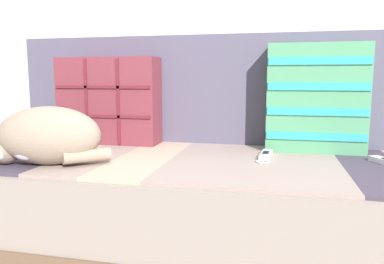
% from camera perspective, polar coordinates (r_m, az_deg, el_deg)
% --- Properties ---
extents(couch, '(1.84, 0.82, 0.41)m').
position_cam_1_polar(couch, '(1.44, 1.39, -11.92)').
color(couch, brown).
rests_on(couch, ground_plane).
extents(sofa_backrest, '(1.80, 0.14, 0.47)m').
position_cam_1_polar(sofa_backrest, '(1.69, 3.75, 6.48)').
color(sofa_backrest, '#514C60').
rests_on(sofa_backrest, couch).
extents(throw_pillow_quilted, '(0.44, 0.14, 0.37)m').
position_cam_1_polar(throw_pillow_quilted, '(1.68, -12.53, 4.66)').
color(throw_pillow_quilted, brown).
rests_on(throw_pillow_quilted, couch).
extents(throw_pillow_striped, '(0.37, 0.14, 0.41)m').
position_cam_1_polar(throw_pillow_striped, '(1.53, 18.34, 4.90)').
color(throw_pillow_striped, '#4C9366').
rests_on(throw_pillow_striped, couch).
extents(sleeping_cat, '(0.39, 0.26, 0.19)m').
position_cam_1_polar(sleeping_cat, '(1.32, -21.53, -0.76)').
color(sleeping_cat, gray).
rests_on(sleeping_cat, couch).
extents(game_remote_near, '(0.06, 0.19, 0.02)m').
position_cam_1_polar(game_remote_near, '(1.38, 11.20, -3.50)').
color(game_remote_near, white).
rests_on(game_remote_near, couch).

